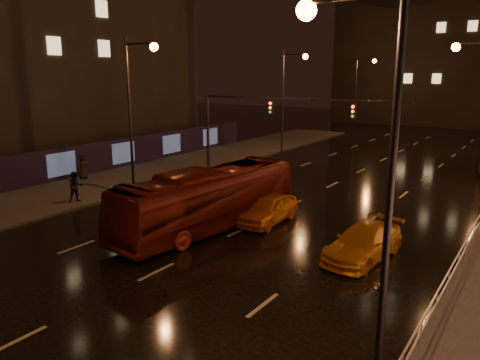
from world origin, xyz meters
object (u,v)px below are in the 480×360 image
Objects in this scene: pedestrian_c at (83,166)px; bus_red at (208,199)px; taxi_far at (363,243)px; pedestrian_b at (76,187)px; taxi_near at (268,209)px.

bus_red is at bearing -97.12° from pedestrian_c.
taxi_far is at bearing -90.80° from pedestrian_c.
pedestrian_c is (-4.96, 4.43, -0.01)m from pedestrian_b.
bus_red is 7.99m from taxi_far.
pedestrian_b reaches higher than taxi_near.
bus_red is 6.00× the size of pedestrian_b.
taxi_near is 0.91× the size of taxi_far.
pedestrian_c reaches higher than taxi_far.
bus_red is 14.91m from pedestrian_c.
taxi_far is 2.59× the size of pedestrian_b.
taxi_near is at bearing 58.48° from bus_red.
pedestrian_c is (-16.46, 1.05, 0.32)m from taxi_near.
bus_red reaches higher than taxi_near.
pedestrian_b is at bearing -168.92° from taxi_far.
pedestrian_c is (-22.38, 3.05, 0.37)m from taxi_far.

